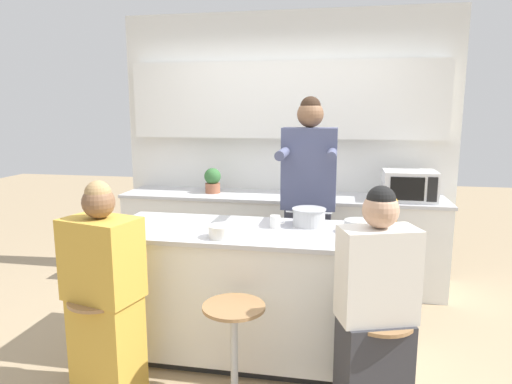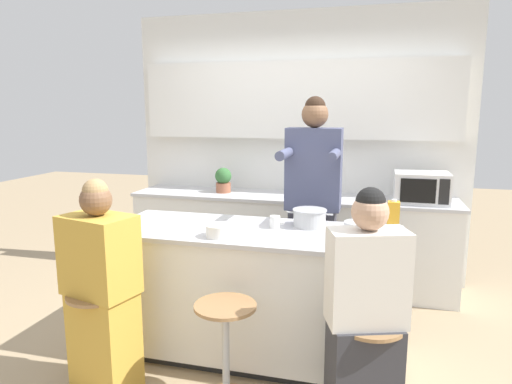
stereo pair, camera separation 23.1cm
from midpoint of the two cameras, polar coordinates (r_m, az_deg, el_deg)
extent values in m
plane|color=tan|center=(3.50, 1.66, -19.40)|extent=(16.00, 16.00, 0.00)
cube|color=silver|center=(4.75, 6.53, 5.57)|extent=(3.40, 0.06, 2.70)
cube|color=white|center=(4.63, 6.45, 11.34)|extent=(3.13, 0.16, 0.75)
cube|color=white|center=(4.60, 5.69, -6.17)|extent=(3.13, 0.57, 0.87)
cube|color=#BCBCC1|center=(4.49, 5.79, -0.64)|extent=(3.16, 0.60, 0.03)
cube|color=black|center=(3.49, 1.66, -18.97)|extent=(1.90, 0.65, 0.06)
cube|color=white|center=(3.29, 1.71, -12.21)|extent=(1.98, 0.73, 0.83)
cube|color=#BCBCC1|center=(3.16, 1.75, -4.99)|extent=(2.02, 0.77, 0.03)
cylinder|color=#B7BABC|center=(3.10, -16.83, -17.49)|extent=(0.04, 0.04, 0.60)
cylinder|color=#997047|center=(2.97, -17.14, -12.20)|extent=(0.36, 0.36, 0.02)
cylinder|color=#B7BABC|center=(2.84, -1.31, -19.80)|extent=(0.04, 0.04, 0.60)
cylinder|color=#997047|center=(2.69, -1.34, -14.11)|extent=(0.36, 0.36, 0.02)
cylinder|color=#B7BABC|center=(2.73, 16.35, -21.47)|extent=(0.04, 0.04, 0.60)
cylinder|color=#997047|center=(2.59, 16.70, -15.63)|extent=(0.36, 0.36, 0.02)
cube|color=#383842|center=(3.79, 8.72, -9.21)|extent=(0.36, 0.22, 0.96)
cube|color=#474C6B|center=(3.60, 9.06, 2.84)|extent=(0.43, 0.22, 0.64)
cylinder|color=#474C6B|center=(3.33, 5.58, 4.75)|extent=(0.07, 0.35, 0.07)
cylinder|color=#474C6B|center=(3.29, 11.73, 4.52)|extent=(0.07, 0.35, 0.07)
sphere|color=brown|center=(3.58, 9.25, 9.57)|extent=(0.21, 0.21, 0.21)
sphere|color=black|center=(3.58, 9.28, 10.47)|extent=(0.16, 0.16, 0.16)
cube|color=gold|center=(3.10, -16.28, -17.43)|extent=(0.44, 0.35, 0.63)
cube|color=gold|center=(2.88, -16.84, -7.54)|extent=(0.48, 0.38, 0.48)
sphere|color=brown|center=(2.80, -17.19, -0.98)|extent=(0.23, 0.23, 0.19)
sphere|color=#A37F51|center=(2.79, -17.25, 0.06)|extent=(0.18, 0.18, 0.15)
cube|color=#333338|center=(2.72, 15.74, -21.52)|extent=(0.42, 0.37, 0.63)
cube|color=silver|center=(2.48, 16.38, -10.26)|extent=(0.45, 0.34, 0.50)
sphere|color=tan|center=(2.38, 16.80, -2.44)|extent=(0.24, 0.24, 0.19)
sphere|color=black|center=(2.37, 16.87, -1.22)|extent=(0.19, 0.19, 0.15)
cylinder|color=#B7BABC|center=(3.25, 8.75, -3.32)|extent=(0.23, 0.23, 0.12)
cylinder|color=#B7BABC|center=(3.24, 8.78, -2.24)|extent=(0.24, 0.24, 0.01)
cylinder|color=#B7BABC|center=(3.26, 6.34, -2.55)|extent=(0.05, 0.01, 0.01)
cylinder|color=#B7BABC|center=(3.23, 11.22, -2.80)|extent=(0.05, 0.01, 0.01)
cylinder|color=#B7BABC|center=(3.12, 14.70, -4.41)|extent=(0.18, 0.18, 0.08)
cylinder|color=white|center=(2.97, -2.34, -4.88)|extent=(0.18, 0.18, 0.08)
cylinder|color=white|center=(3.19, 4.46, -3.78)|extent=(0.07, 0.07, 0.09)
torus|color=white|center=(3.18, 5.33, -3.75)|extent=(0.04, 0.01, 0.04)
cube|color=gold|center=(3.30, 18.72, -2.83)|extent=(0.08, 0.08, 0.20)
cylinder|color=white|center=(3.28, 18.83, -1.02)|extent=(0.04, 0.04, 0.02)
cube|color=white|center=(4.41, 21.38, 0.52)|extent=(0.47, 0.37, 0.28)
cube|color=black|center=(4.22, 21.09, 0.13)|extent=(0.29, 0.01, 0.21)
cube|color=black|center=(4.25, 23.93, 0.00)|extent=(0.09, 0.01, 0.22)
cylinder|color=#93563D|center=(4.64, -2.67, 0.55)|extent=(0.15, 0.15, 0.10)
sphere|color=#336633|center=(4.62, -2.68, 2.02)|extent=(0.17, 0.17, 0.17)
camera|label=1|loc=(0.12, -87.91, 0.38)|focal=32.00mm
camera|label=2|loc=(0.12, 92.09, -0.38)|focal=32.00mm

